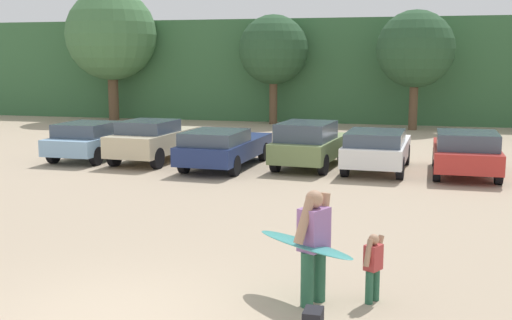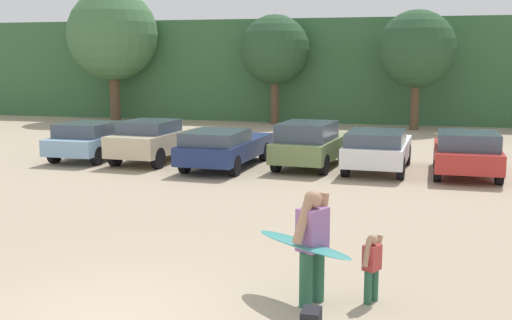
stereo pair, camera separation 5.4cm
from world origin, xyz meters
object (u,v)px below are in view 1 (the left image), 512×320
at_px(parked_car_olive_green, 309,144).
at_px(parked_car_red, 466,152).
at_px(parked_car_champagne, 153,140).
at_px(person_child, 373,264).
at_px(parked_car_sky_blue, 93,139).
at_px(parked_car_white, 377,148).
at_px(surfboard_teal, 304,244).
at_px(person_adult, 314,240).
at_px(parked_car_navy, 224,147).

relative_size(parked_car_olive_green, parked_car_red, 1.03).
xyz_separation_m(parked_car_champagne, person_child, (8.49, -11.50, -0.20)).
relative_size(parked_car_sky_blue, parked_car_white, 0.97).
relative_size(person_child, surfboard_teal, 0.57).
relative_size(parked_car_champagne, person_adult, 2.40).
bearing_deg(parked_car_sky_blue, parked_car_champagne, -90.08).
relative_size(parked_car_sky_blue, person_adult, 2.45).
height_order(parked_car_sky_blue, parked_car_navy, parked_car_sky_blue).
xyz_separation_m(parked_car_sky_blue, parked_car_red, (12.96, -0.20, 0.02)).
xyz_separation_m(parked_car_navy, parked_car_white, (5.03, 0.58, 0.04)).
xyz_separation_m(parked_car_olive_green, person_child, (2.91, -11.65, -0.22)).
xyz_separation_m(parked_car_navy, person_adult, (4.83, -11.20, 0.27)).
distance_m(parked_car_red, surfboard_teal, 12.03).
height_order(parked_car_red, person_child, parked_car_red).
bearing_deg(person_child, parked_car_olive_green, -48.07).
bearing_deg(parked_car_champagne, parked_car_navy, -97.66).
relative_size(parked_car_navy, person_child, 4.61).
distance_m(parked_car_olive_green, surfboard_teal, 12.05).
relative_size(parked_car_navy, person_adult, 2.80).
relative_size(parked_car_navy, parked_car_red, 1.19).
distance_m(parked_car_champagne, parked_car_navy, 2.87).
xyz_separation_m(person_child, surfboard_teal, (-1.01, -0.25, 0.30)).
height_order(parked_car_navy, person_adult, person_adult).
bearing_deg(person_adult, person_child, -133.67).
distance_m(parked_car_champagne, person_child, 14.30).
distance_m(parked_car_champagne, parked_car_olive_green, 5.58).
distance_m(parked_car_navy, parked_car_olive_green, 2.87).
bearing_deg(parked_car_sky_blue, parked_car_red, -89.13).
xyz_separation_m(person_adult, person_child, (0.86, 0.29, -0.39)).
bearing_deg(parked_car_navy, parked_car_red, -83.49).
xyz_separation_m(parked_car_champagne, parked_car_red, (10.58, -0.12, -0.05)).
bearing_deg(parked_car_champagne, parked_car_sky_blue, 92.34).
bearing_deg(person_adult, surfboard_teal, 12.80).
bearing_deg(surfboard_teal, person_adult, -157.36).
distance_m(parked_car_navy, parked_car_white, 5.06).
height_order(parked_car_champagne, person_child, parked_car_champagne).
height_order(parked_car_sky_blue, person_adult, person_adult).
height_order(parked_car_sky_blue, parked_car_champagne, parked_car_champagne).
bearing_deg(parked_car_white, person_child, -174.21).
relative_size(parked_car_red, person_adult, 2.36).
height_order(parked_car_champagne, parked_car_olive_green, parked_car_olive_green).
bearing_deg(parked_car_sky_blue, person_child, -135.02).
distance_m(parked_car_white, surfboard_teal, 11.75).
xyz_separation_m(parked_car_navy, person_child, (5.69, -10.91, -0.12)).
xyz_separation_m(parked_car_navy, parked_car_olive_green, (2.78, 0.74, 0.10)).
distance_m(parked_car_olive_green, parked_car_white, 2.26).
relative_size(parked_car_white, surfboard_teal, 2.35).
xyz_separation_m(parked_car_sky_blue, person_child, (10.88, -11.58, -0.13)).
bearing_deg(parked_car_navy, person_child, -149.37).
bearing_deg(parked_car_navy, parked_car_champagne, 81.26).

